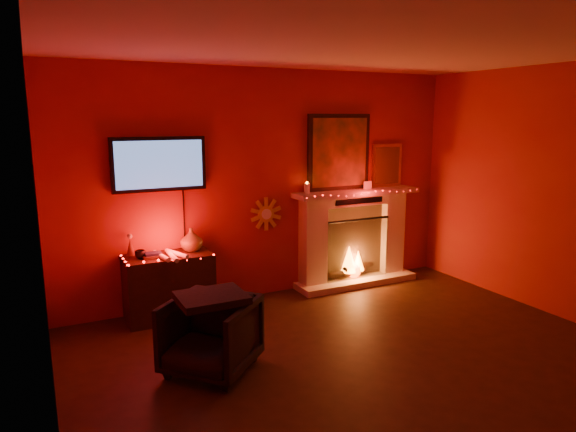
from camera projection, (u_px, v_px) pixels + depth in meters
name	position (u px, v px, depth m)	size (l,w,h in m)	color
room	(404.00, 223.00, 3.91)	(5.00, 5.00, 5.00)	black
fireplace	(353.00, 228.00, 6.63)	(1.72, 0.40, 2.18)	beige
tv	(159.00, 164.00, 5.44)	(1.00, 0.07, 1.24)	black
sunburst_clock	(266.00, 214.00, 6.14)	(0.40, 0.03, 0.40)	gold
console_table	(170.00, 283.00, 5.52)	(0.92, 0.58, 0.95)	black
armchair	(211.00, 335.00, 4.35)	(0.69, 0.71, 0.65)	black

